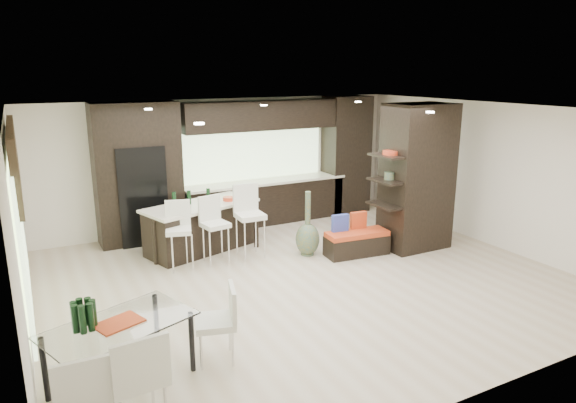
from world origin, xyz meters
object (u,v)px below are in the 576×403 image
chair_near (136,382)px  chair_far (83,399)px  kitchen_island (202,227)px  stool_mid (216,237)px  bench (357,243)px  stool_left (179,242)px  stool_right (250,229)px  floor_vase (308,224)px  chair_end (215,327)px  dining_table (122,355)px

chair_near → chair_far: chair_near is taller
kitchen_island → stool_mid: bearing=-107.1°
bench → chair_far: size_ratio=1.33×
stool_left → stool_right: (1.29, -0.03, 0.06)m
floor_vase → kitchen_island: bearing=143.7°
stool_right → chair_end: bearing=-118.1°
stool_mid → chair_far: bearing=-134.3°
dining_table → stool_right: bearing=26.0°
stool_mid → bench: (2.39, -0.84, -0.25)m
chair_end → stool_mid: bearing=-4.4°
stool_mid → dining_table: (-2.13, -2.96, -0.12)m
floor_vase → chair_far: floor_vase is taller
floor_vase → chair_far: (-4.20, -3.28, -0.16)m
stool_right → chair_far: stool_right is taller
kitchen_island → bench: kitchen_island is taller
stool_left → chair_end: 2.99m
stool_right → chair_far: bearing=-129.0°
dining_table → chair_far: chair_far is taller
chair_near → chair_far: (-0.46, 0.02, -0.04)m
kitchen_island → stool_right: (0.65, -0.79, 0.09)m
stool_left → stool_mid: size_ratio=0.99×
chair_far → chair_end: (1.51, 0.73, -0.02)m
stool_mid → chair_near: 4.28m
chair_near → chair_far: size_ratio=1.09×
stool_mid → floor_vase: floor_vase is taller
floor_vase → chair_far: size_ratio=1.37×
stool_right → chair_end: (-1.73, -2.93, -0.11)m
stool_mid → bench: 2.55m
kitchen_island → stool_left: bearing=-147.5°
stool_left → stool_mid: (0.65, -0.00, 0.00)m
kitchen_island → chair_near: chair_near is taller
kitchen_island → stool_mid: size_ratio=2.22×
stool_right → chair_far: (-3.24, -3.67, -0.09)m
chair_end → bench: bearing=-42.8°
bench → chair_end: (-3.48, -2.12, 0.19)m
stool_right → chair_near: (-2.78, -3.69, -0.05)m
stool_mid → bench: stool_mid is taller
kitchen_island → floor_vase: bearing=-53.4°
bench → floor_vase: (-0.79, 0.42, 0.37)m
stool_left → bench: stool_left is taller
stool_left → chair_end: stool_left is taller
stool_mid → chair_near: size_ratio=1.00×
stool_mid → dining_table: bearing=-135.0°
stool_left → bench: bearing=1.1°
chair_near → chair_end: size_ratio=1.14×
dining_table → chair_far: size_ratio=1.71×
stool_mid → stool_right: size_ratio=0.89×
chair_near → chair_end: chair_near is taller
bench → dining_table: size_ratio=0.78×
stool_left → chair_near: chair_near is taller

